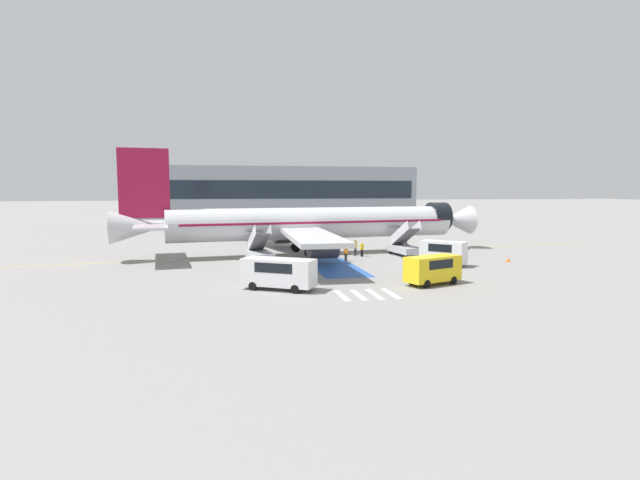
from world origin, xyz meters
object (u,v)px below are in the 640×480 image
at_px(service_van_0, 433,268).
at_px(traffic_cone_1, 451,254).
at_px(service_van_2, 279,271).
at_px(ground_crew_3, 346,252).
at_px(traffic_cone_0, 508,259).
at_px(ground_crew_1, 362,248).
at_px(fuel_tanker, 246,223).
at_px(boarding_stairs_forward, 405,247).
at_px(airliner, 309,224).
at_px(service_van_1, 443,251).
at_px(ground_crew_2, 355,246).
at_px(boarding_stairs_aft, 259,253).
at_px(ground_crew_0, 332,248).
at_px(terminal_building, 280,192).

relative_size(service_van_0, traffic_cone_1, 8.80).
bearing_deg(service_van_2, ground_crew_3, -1.52).
bearing_deg(traffic_cone_0, ground_crew_1, 153.05).
distance_m(fuel_tanker, ground_crew_3, 35.35).
bearing_deg(boarding_stairs_forward, ground_crew_1, 171.80).
xyz_separation_m(airliner, traffic_cone_0, (18.99, -9.91, -3.28)).
height_order(service_van_1, ground_crew_2, service_van_1).
bearing_deg(traffic_cone_1, service_van_0, -120.31).
bearing_deg(boarding_stairs_aft, boarding_stairs_forward, -0.00).
xyz_separation_m(ground_crew_2, ground_crew_3, (-2.10, -4.10, -0.10)).
relative_size(service_van_2, traffic_cone_1, 10.03).
bearing_deg(service_van_0, traffic_cone_0, 106.69).
relative_size(ground_crew_0, ground_crew_1, 1.08).
bearing_deg(service_van_0, boarding_stairs_aft, -161.63).
height_order(service_van_0, ground_crew_0, service_van_0).
height_order(boarding_stairs_aft, ground_crew_1, boarding_stairs_aft).
height_order(service_van_0, service_van_1, service_van_1).
relative_size(service_van_0, terminal_building, 0.07).
xyz_separation_m(ground_crew_1, traffic_cone_1, (9.61, -2.04, -0.64)).
distance_m(service_van_1, ground_crew_1, 9.94).
xyz_separation_m(service_van_1, terminal_building, (-5.51, 90.18, 5.33)).
bearing_deg(ground_crew_1, terminal_building, -114.49).
relative_size(boarding_stairs_aft, service_van_0, 1.09).
distance_m(boarding_stairs_forward, service_van_2, 23.07).
distance_m(ground_crew_0, ground_crew_2, 3.08).
bearing_deg(ground_crew_3, service_van_1, 12.10).
distance_m(airliner, ground_crew_1, 6.70).
distance_m(service_van_2, traffic_cone_0, 26.58).
bearing_deg(service_van_0, ground_crew_3, 172.95).
relative_size(ground_crew_1, ground_crew_3, 0.98).
bearing_deg(ground_crew_3, ground_crew_0, 145.23).
bearing_deg(airliner, traffic_cone_0, 55.42).
distance_m(ground_crew_1, ground_crew_2, 1.02).
xyz_separation_m(fuel_tanker, ground_crew_3, (8.70, -34.25, -0.94)).
bearing_deg(fuel_tanker, terminal_building, 165.42).
bearing_deg(boarding_stairs_forward, ground_crew_0, 173.83).
height_order(airliner, service_van_0, airliner).
relative_size(boarding_stairs_forward, service_van_0, 1.09).
bearing_deg(fuel_tanker, airliner, 10.39).
distance_m(service_van_0, service_van_1, 10.32).
bearing_deg(boarding_stairs_aft, terminal_building, 74.93).
bearing_deg(boarding_stairs_forward, terminal_building, 86.13).
bearing_deg(airliner, service_van_0, 10.52).
bearing_deg(fuel_tanker, boarding_stairs_aft, -1.85).
height_order(boarding_stairs_forward, fuel_tanker, boarding_stairs_forward).
xyz_separation_m(boarding_stairs_forward, ground_crew_3, (-7.61, -3.13, -0.05)).
bearing_deg(service_van_0, airliner, 175.96).
height_order(fuel_tanker, service_van_1, fuel_tanker).
bearing_deg(traffic_cone_0, terminal_building, 98.39).
bearing_deg(service_van_2, fuel_tanker, 31.11).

